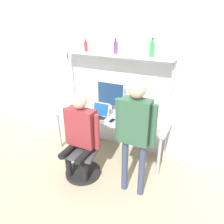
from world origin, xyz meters
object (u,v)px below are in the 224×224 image
object	(u,v)px
person_seated	(80,130)
person_standing	(135,126)
cell_phone	(112,121)
monitor	(111,96)
office_chair	(83,158)
laptop	(100,113)
bottle_red	(86,46)
bottle_green	(152,49)
bottle_purple	(116,47)

from	to	relation	value
person_seated	person_standing	size ratio (longest dim) A/B	0.81
cell_phone	person_seated	world-z (taller)	person_seated
monitor	office_chair	world-z (taller)	monitor
cell_phone	office_chair	bearing A→B (deg)	-115.46
laptop	person_seated	world-z (taller)	person_seated
cell_phone	bottle_red	world-z (taller)	bottle_red
monitor	laptop	size ratio (longest dim) A/B	1.73
cell_phone	bottle_green	size ratio (longest dim) A/B	0.56
monitor	laptop	bearing A→B (deg)	-102.28
bottle_red	office_chair	bearing A→B (deg)	-65.60
office_chair	person_seated	world-z (taller)	person_seated
monitor	bottle_green	bearing A→B (deg)	-0.87
person_standing	bottle_red	size ratio (longest dim) A/B	8.40
bottle_green	laptop	bearing A→B (deg)	-159.56
office_chair	monitor	bearing A→B (deg)	86.18
bottle_purple	bottle_red	distance (m)	0.55
person_seated	bottle_purple	xyz separation A→B (m)	(0.15, 0.91, 1.06)
cell_phone	bottle_red	distance (m)	1.32
cell_phone	monitor	bearing A→B (deg)	119.21
monitor	person_seated	world-z (taller)	person_seated
monitor	person_seated	xyz separation A→B (m)	(-0.05, -0.92, -0.24)
monitor	cell_phone	world-z (taller)	monitor
laptop	monitor	bearing A→B (deg)	77.72
laptop	cell_phone	size ratio (longest dim) A/B	2.06
bottle_red	laptop	bearing A→B (deg)	-35.55
bottle_green	bottle_purple	bearing A→B (deg)	180.00
monitor	person_standing	size ratio (longest dim) A/B	0.32
office_chair	bottle_green	size ratio (longest dim) A/B	3.36
office_chair	bottle_purple	bearing A→B (deg)	79.85
person_seated	bottle_red	bearing A→B (deg)	113.72
monitor	laptop	distance (m)	0.37
office_chair	cell_phone	bearing A→B (deg)	64.54
person_seated	bottle_purple	world-z (taller)	bottle_purple
bottle_green	person_seated	bearing A→B (deg)	-128.91
person_seated	person_standing	world-z (taller)	person_standing
person_standing	bottle_purple	world-z (taller)	bottle_purple
bottle_red	bottle_purple	bearing A→B (deg)	0.00
monitor	bottle_green	distance (m)	1.08
person_standing	bottle_green	xyz separation A→B (m)	(-0.11, 0.90, 0.81)
person_seated	bottle_green	xyz separation A→B (m)	(0.73, 0.91, 1.08)
cell_phone	person_seated	xyz separation A→B (m)	(-0.24, -0.57, 0.05)
office_chair	bottle_green	world-z (taller)	bottle_green
bottle_green	bottle_red	bearing A→B (deg)	180.00
monitor	office_chair	xyz separation A→B (m)	(-0.06, -0.87, -0.77)
laptop	person_standing	xyz separation A→B (m)	(0.85, -0.63, 0.26)
office_chair	bottle_purple	distance (m)	1.82
cell_phone	person_standing	bearing A→B (deg)	-43.72
person_standing	cell_phone	bearing A→B (deg)	136.28
person_standing	bottle_purple	xyz separation A→B (m)	(-0.69, 0.90, 0.80)
person_standing	bottle_green	bearing A→B (deg)	96.81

